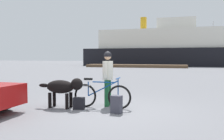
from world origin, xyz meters
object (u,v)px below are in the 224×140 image
Objects in this scene: backpack at (116,104)px; handbag_pannier at (79,103)px; dog at (63,87)px; sailboat_moored at (212,62)px; bicycle at (101,95)px; ferry_boat at (162,49)px; person_cyclist at (108,73)px.

handbag_pannier is (-1.16, 0.16, -0.07)m from backpack.
dog is 2.99× the size of backpack.
sailboat_moored is (8.39, 42.53, 0.32)m from handbag_pannier.
backpack is 1.39× the size of handbag_pannier.
bicycle is 0.77m from backpack.
backpack is 0.02× the size of ferry_boat.
bicycle is 1.16m from dog.
dog is at bearing 173.43° from handbag_pannier.
backpack is at bearing -7.62° from dog.
person_cyclist is 0.20× the size of sailboat_moored.
backpack is at bearing -39.59° from bicycle.
ferry_boat reaches higher than sailboat_moored.
person_cyclist reaches higher than bicycle.
person_cyclist is at bearing 28.35° from dog.
backpack is at bearing -99.61° from sailboat_moored.
person_cyclist is 1.40m from dog.
person_cyclist is 0.07× the size of ferry_boat.
handbag_pannier is at bearing -101.16° from sailboat_moored.
person_cyclist reaches higher than handbag_pannier.
backpack is (1.69, -0.23, -0.37)m from dog.
ferry_boat is at bearing 91.87° from bicycle.
handbag_pannier is at bearing -132.81° from person_cyclist.
dog is at bearing -101.86° from sailboat_moored.
bicycle is 36.47m from ferry_boat.
backpack is 36.98m from ferry_boat.
dog is at bearing -151.65° from person_cyclist.
ferry_boat is at bearing 90.12° from dog.
person_cyclist is at bearing 47.19° from handbag_pannier.
ferry_boat is (-1.77, 36.84, 2.74)m from backpack.
person_cyclist is 1.18× the size of dog.
backpack is 1.17m from handbag_pannier.
sailboat_moored is at bearing 78.84° from handbag_pannier.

